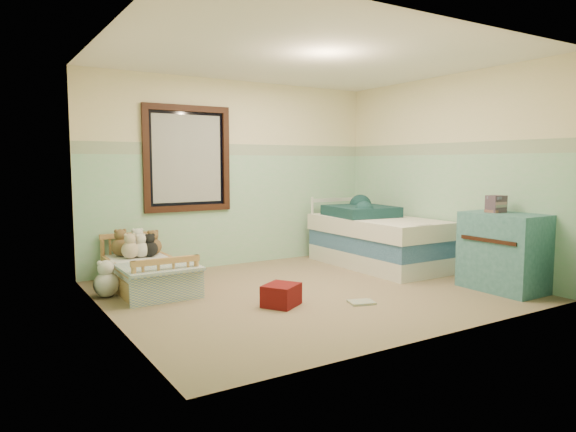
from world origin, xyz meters
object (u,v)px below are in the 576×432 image
floor_book (361,302)px  dresser (503,252)px  plush_floor_tan (155,284)px  twin_bed_frame (377,258)px  toddler_bed_frame (147,280)px  red_pillow (281,295)px  plush_floor_cream (106,285)px

floor_book → dresser: bearing=4.4°
plush_floor_tan → twin_bed_frame: plush_floor_tan is taller
toddler_bed_frame → red_pillow: bearing=-57.1°
plush_floor_tan → red_pillow: size_ratio=0.68×
toddler_bed_frame → floor_book: size_ratio=5.71×
plush_floor_tan → twin_bed_frame: 3.05m
plush_floor_tan → twin_bed_frame: bearing=-1.4°
toddler_bed_frame → plush_floor_cream: (-0.47, -0.15, 0.04)m
twin_bed_frame → toddler_bed_frame: bearing=172.2°
red_pillow → plush_floor_tan: bearing=130.9°
plush_floor_tan → dresser: size_ratio=0.27×
plush_floor_tan → dresser: bearing=-28.6°
toddler_bed_frame → floor_book: toddler_bed_frame is taller
twin_bed_frame → plush_floor_cream: bearing=175.8°
toddler_bed_frame → plush_floor_tan: (-0.01, -0.34, 0.03)m
plush_floor_cream → dresser: 4.28m
plush_floor_tan → dresser: (3.32, -1.81, 0.31)m
dresser → plush_floor_cream: bearing=152.1°
plush_floor_cream → plush_floor_tan: 0.49m
toddler_bed_frame → dresser: dresser is taller
toddler_bed_frame → floor_book: (1.63, -1.76, -0.08)m
toddler_bed_frame → red_pillow: red_pillow is taller
toddler_bed_frame → twin_bed_frame: (3.03, -0.41, 0.02)m
dresser → plush_floor_tan: bearing=151.4°
red_pillow → floor_book: bearing=-26.1°
floor_book → red_pillow: bearing=171.5°
plush_floor_cream → floor_book: bearing=-37.4°
plush_floor_cream → twin_bed_frame: (3.50, -0.26, -0.02)m
toddler_bed_frame → dresser: bearing=-33.0°
toddler_bed_frame → twin_bed_frame: twin_bed_frame is taller
dresser → red_pillow: bearing=162.7°
plush_floor_cream → toddler_bed_frame: bearing=18.3°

